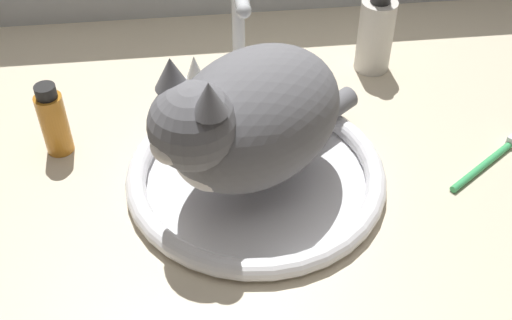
% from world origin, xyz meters
% --- Properties ---
extents(countertop, '(1.11, 0.82, 0.03)m').
position_xyz_m(countertop, '(0.00, 0.00, 0.01)').
color(countertop, beige).
rests_on(countertop, ground).
extents(sink_basin, '(0.35, 0.35, 0.03)m').
position_xyz_m(sink_basin, '(-0.03, -0.05, 0.04)').
color(sink_basin, white).
rests_on(sink_basin, countertop).
extents(faucet, '(0.17, 0.12, 0.19)m').
position_xyz_m(faucet, '(-0.03, 0.17, 0.11)').
color(faucet, silver).
rests_on(faucet, countertop).
extents(cat, '(0.31, 0.29, 0.20)m').
position_xyz_m(cat, '(-0.04, -0.06, 0.15)').
color(cat, slate).
rests_on(cat, sink_basin).
extents(soap_pump_bottle, '(0.06, 0.06, 0.17)m').
position_xyz_m(soap_pump_bottle, '(0.20, 0.20, 0.10)').
color(soap_pump_bottle, silver).
rests_on(soap_pump_bottle, countertop).
extents(amber_bottle, '(0.04, 0.04, 0.11)m').
position_xyz_m(amber_bottle, '(-0.30, 0.05, 0.08)').
color(amber_bottle, '#C67A23').
rests_on(amber_bottle, countertop).
extents(toothbrush, '(0.14, 0.10, 0.02)m').
position_xyz_m(toothbrush, '(0.30, -0.05, 0.04)').
color(toothbrush, '#3FB266').
rests_on(toothbrush, countertop).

